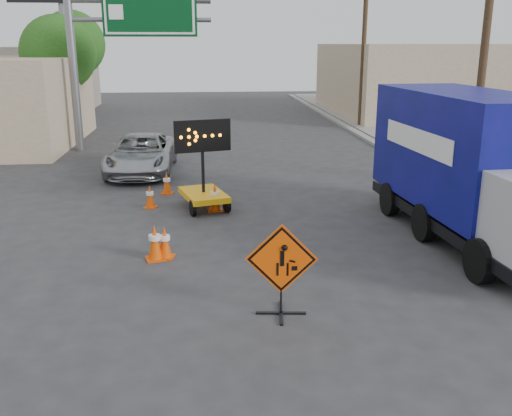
{
  "coord_description": "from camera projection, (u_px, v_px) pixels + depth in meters",
  "views": [
    {
      "loc": [
        -0.97,
        -8.01,
        4.61
      ],
      "look_at": [
        0.09,
        3.35,
        1.32
      ],
      "focal_mm": 40.0,
      "sensor_mm": 36.0,
      "label": 1
    }
  ],
  "objects": [
    {
      "name": "cone_a",
      "position": [
        155.0,
        242.0,
        12.55
      ],
      "size": [
        0.51,
        0.51,
        0.81
      ],
      "rotation": [
        0.0,
        0.0,
        0.26
      ],
      "color": "#E34804",
      "rests_on": "ground"
    },
    {
      "name": "utility_pole_near",
      "position": [
        485.0,
        41.0,
        18.01
      ],
      "size": [
        1.8,
        0.26,
        9.0
      ],
      "color": "#4A311F",
      "rests_on": "ground"
    },
    {
      "name": "pickup_truck",
      "position": [
        142.0,
        154.0,
        21.04
      ],
      "size": [
        2.45,
        5.07,
        1.39
      ],
      "primitive_type": "imported",
      "rotation": [
        0.0,
        0.0,
        -0.03
      ],
      "color": "#A8ABAF",
      "rests_on": "ground"
    },
    {
      "name": "tree_left_far",
      "position": [
        72.0,
        44.0,
        35.65
      ],
      "size": [
        4.1,
        4.1,
        6.66
      ],
      "color": "#4A311F",
      "rests_on": "ground"
    },
    {
      "name": "ground",
      "position": [
        270.0,
        346.0,
        9.03
      ],
      "size": [
        100.0,
        100.0,
        0.0
      ],
      "primitive_type": "plane",
      "color": "#2D2D30",
      "rests_on": "ground"
    },
    {
      "name": "cone_c",
      "position": [
        215.0,
        197.0,
        16.26
      ],
      "size": [
        0.44,
        0.44,
        0.8
      ],
      "rotation": [
        0.0,
        0.0,
        0.09
      ],
      "color": "#E34804",
      "rests_on": "ground"
    },
    {
      "name": "cone_e",
      "position": [
        167.0,
        183.0,
        18.13
      ],
      "size": [
        0.44,
        0.44,
        0.71
      ],
      "rotation": [
        0.0,
        0.0,
        -0.26
      ],
      "color": "#E34804",
      "rests_on": "ground"
    },
    {
      "name": "utility_pole_far",
      "position": [
        364.0,
        42.0,
        31.41
      ],
      "size": [
        1.8,
        0.26,
        9.0
      ],
      "color": "#4A311F",
      "rests_on": "ground"
    },
    {
      "name": "cone_d",
      "position": [
        150.0,
        196.0,
        16.57
      ],
      "size": [
        0.42,
        0.42,
        0.68
      ],
      "rotation": [
        0.0,
        0.0,
        -0.27
      ],
      "color": "#E34804",
      "rests_on": "ground"
    },
    {
      "name": "tree_left_near",
      "position": [
        59.0,
        53.0,
        28.21
      ],
      "size": [
        3.71,
        3.71,
        6.03
      ],
      "color": "#4A311F",
      "rests_on": "ground"
    },
    {
      "name": "construction_sign",
      "position": [
        281.0,
        268.0,
        9.85
      ],
      "size": [
        1.26,
        0.89,
        1.67
      ],
      "rotation": [
        0.0,
        0.0,
        -0.11
      ],
      "color": "black",
      "rests_on": "ground"
    },
    {
      "name": "building_right_far",
      "position": [
        410.0,
        80.0,
        38.25
      ],
      "size": [
        10.0,
        14.0,
        4.6
      ],
      "primitive_type": "cube",
      "color": "tan",
      "rests_on": "ground"
    },
    {
      "name": "highway_gantry",
      "position": [
        119.0,
        33.0,
        24.4
      ],
      "size": [
        6.18,
        0.38,
        6.9
      ],
      "color": "slate",
      "rests_on": "ground"
    },
    {
      "name": "arrow_board",
      "position": [
        203.0,
        189.0,
        16.45
      ],
      "size": [
        1.59,
        2.04,
        2.58
      ],
      "rotation": [
        0.0,
        0.0,
        0.28
      ],
      "color": "#F1AA0D",
      "rests_on": "ground"
    },
    {
      "name": "cone_b",
      "position": [
        165.0,
        242.0,
        12.67
      ],
      "size": [
        0.45,
        0.45,
        0.74
      ],
      "rotation": [
        0.0,
        0.0,
        -0.23
      ],
      "color": "#E34804",
      "rests_on": "ground"
    },
    {
      "name": "sidewalk_right",
      "position": [
        451.0,
        155.0,
        24.21
      ],
      "size": [
        4.0,
        60.0,
        0.15
      ],
      "primitive_type": "cube",
      "color": "gray",
      "rests_on": "ground"
    },
    {
      "name": "curb_right",
      "position": [
        398.0,
        156.0,
        24.01
      ],
      "size": [
        0.4,
        60.0,
        0.12
      ],
      "primitive_type": "cube",
      "color": "gray",
      "rests_on": "ground"
    },
    {
      "name": "box_truck",
      "position": [
        471.0,
        175.0,
        13.58
      ],
      "size": [
        2.72,
        7.52,
        3.52
      ],
      "rotation": [
        0.0,
        0.0,
        0.06
      ],
      "color": "black",
      "rests_on": "ground"
    }
  ]
}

